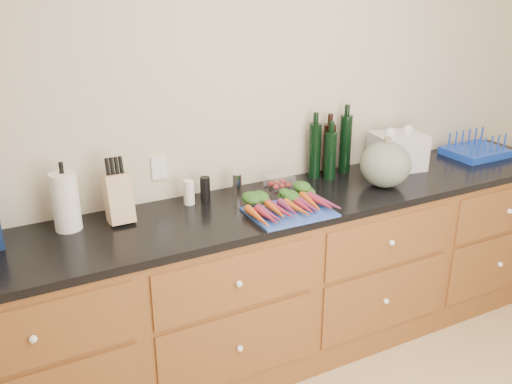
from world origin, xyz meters
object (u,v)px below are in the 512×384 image
cutting_board (290,212)px  knife_block (118,198)px  squash (385,164)px  carrots (286,204)px  paper_towel (66,202)px  tomato_box (280,182)px  dish_rack (476,150)px

cutting_board → knife_block: bearing=158.7°
knife_block → squash: bearing=-8.8°
squash → knife_block: bearing=171.2°
cutting_board → carrots: bearing=90.0°
squash → carrots: bearing=-176.6°
squash → paper_towel: (-1.66, 0.24, 0.01)m
carrots → tomato_box: carrots is taller
paper_towel → tomato_box: size_ratio=1.95×
paper_towel → dish_rack: (2.55, -0.08, -0.10)m
squash → dish_rack: squash is taller
carrots → knife_block: (-0.77, 0.26, 0.08)m
knife_block → tomato_box: knife_block is taller
carrots → knife_block: knife_block is taller
carrots → squash: 0.67m
squash → knife_block: 1.44m
carrots → knife_block: size_ratio=1.80×
squash → tomato_box: (-0.53, 0.25, -0.09)m
paper_towel → cutting_board: bearing=-17.6°
cutting_board → dish_rack: dish_rack is taller
tomato_box → dish_rack: bearing=-3.7°
knife_block → carrots: bearing=-18.6°
paper_towel → knife_block: paper_towel is taller
squash → tomato_box: 0.59m
paper_towel → carrots: bearing=-15.5°
carrots → squash: bearing=3.4°
tomato_box → cutting_board: bearing=-111.9°
knife_block → tomato_box: (0.90, 0.03, -0.08)m
cutting_board → squash: bearing=6.9°
dish_rack → knife_block: bearing=178.5°
carrots → tomato_box: 0.32m
paper_towel → tomato_box: (1.14, 0.01, -0.11)m
tomato_box → dish_rack: 1.41m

